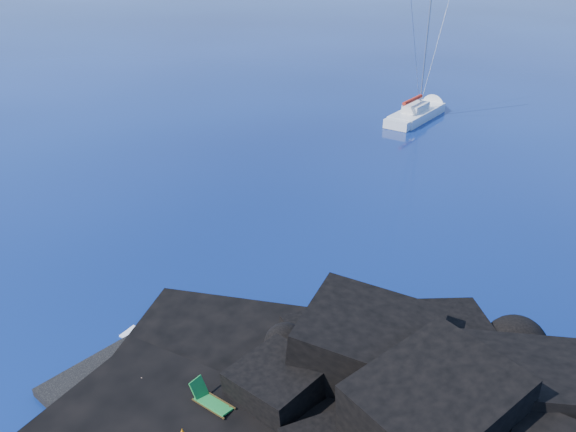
# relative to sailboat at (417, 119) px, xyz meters

# --- Properties ---
(ground) EXTENTS (400.00, 400.00, 0.00)m
(ground) POSITION_rel_sailboat_xyz_m (3.17, -41.93, 0.00)
(ground) COLOR #030C33
(ground) RESTS_ON ground
(beach) EXTENTS (9.08, 6.86, 0.70)m
(beach) POSITION_rel_sailboat_xyz_m (7.67, -41.43, 0.00)
(beach) COLOR black
(beach) RESTS_ON ground
(surf_foam) EXTENTS (10.00, 8.00, 0.06)m
(surf_foam) POSITION_rel_sailboat_xyz_m (8.17, -36.93, 0.00)
(surf_foam) COLOR white
(surf_foam) RESTS_ON ground
(sailboat) EXTENTS (2.87, 12.52, 13.07)m
(sailboat) POSITION_rel_sailboat_xyz_m (0.00, 0.00, 0.00)
(sailboat) COLOR white
(sailboat) RESTS_ON ground
(deck_chair) EXTENTS (1.65, 0.77, 1.12)m
(deck_chair) POSITION_rel_sailboat_xyz_m (9.59, -40.82, 0.91)
(deck_chair) COLOR #1C7F32
(deck_chair) RESTS_ON beach
(towel) EXTENTS (2.18, 1.78, 0.05)m
(towel) POSITION_rel_sailboat_xyz_m (5.97, -41.56, 0.38)
(towel) COLOR white
(towel) RESTS_ON beach
(sunbather) EXTENTS (1.79, 1.26, 0.24)m
(sunbather) POSITION_rel_sailboat_xyz_m (5.97, -41.56, 0.52)
(sunbather) COLOR tan
(sunbather) RESTS_ON towel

